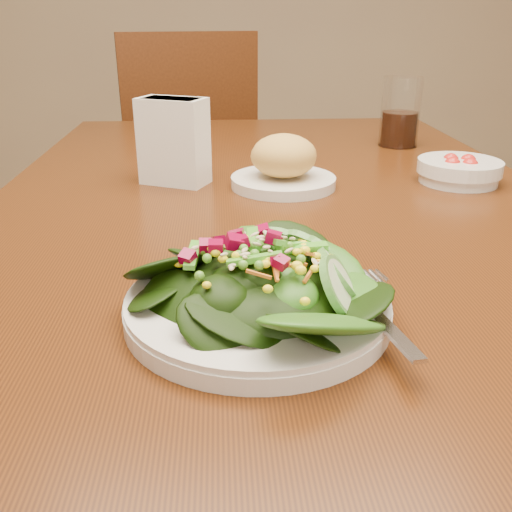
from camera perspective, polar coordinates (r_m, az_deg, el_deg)
name	(u,v)px	position (r m, az deg, el deg)	size (l,w,h in m)	color
dining_table	(277,255)	(0.94, 2.08, 0.11)	(0.90, 1.40, 0.75)	#492209
chair_far	(187,170)	(2.02, -6.93, 8.49)	(0.53, 0.54, 0.97)	#47210B
salad_plate	(267,291)	(0.53, 1.10, -3.48)	(0.26, 0.25, 0.07)	silver
bread_plate	(284,166)	(0.95, 2.77, 9.01)	(0.17, 0.17, 0.09)	silver
tomato_bowl	(459,170)	(1.03, 19.64, 8.06)	(0.14, 0.14, 0.05)	silver
drinking_glass	(400,117)	(1.29, 14.20, 13.33)	(0.08, 0.08, 0.14)	silver
napkin_holder	(174,139)	(0.97, -8.25, 11.48)	(0.12, 0.10, 0.14)	white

